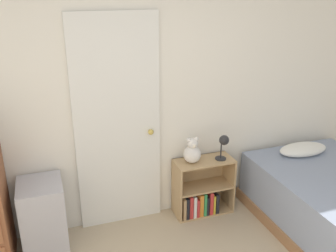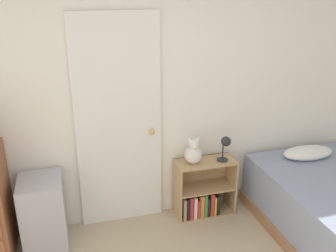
% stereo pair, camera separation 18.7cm
% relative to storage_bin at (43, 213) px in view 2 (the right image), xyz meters
% --- Properties ---
extents(wall_back, '(10.00, 0.06, 2.55)m').
position_rel_storage_bin_xyz_m(wall_back, '(0.95, 0.27, 0.94)').
color(wall_back, white).
rests_on(wall_back, ground_plane).
extents(door_closed, '(0.82, 0.09, 2.08)m').
position_rel_storage_bin_xyz_m(door_closed, '(0.76, 0.22, 0.70)').
color(door_closed, white).
rests_on(door_closed, ground_plane).
extents(storage_bin, '(0.38, 0.44, 0.67)m').
position_rel_storage_bin_xyz_m(storage_bin, '(0.00, 0.00, 0.00)').
color(storage_bin, '#ADADB7').
rests_on(storage_bin, ground_plane).
extents(bookshelf, '(0.61, 0.28, 0.60)m').
position_rel_storage_bin_xyz_m(bookshelf, '(1.57, 0.08, -0.11)').
color(bookshelf, tan).
rests_on(bookshelf, ground_plane).
extents(teddy_bear, '(0.18, 0.18, 0.27)m').
position_rel_storage_bin_xyz_m(teddy_bear, '(1.47, 0.08, 0.38)').
color(teddy_bear, silver).
rests_on(teddy_bear, bookshelf).
extents(desk_lamp, '(0.13, 0.12, 0.26)m').
position_rel_storage_bin_xyz_m(desk_lamp, '(1.79, 0.04, 0.45)').
color(desk_lamp, '#262628').
rests_on(desk_lamp, bookshelf).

